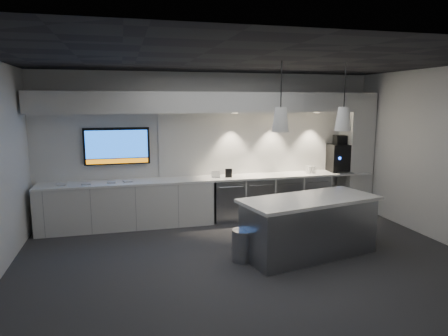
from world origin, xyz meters
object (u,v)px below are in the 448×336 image
object	(u,v)px
wall_tv	(117,146)
coffee_machine	(339,157)
island	(309,226)
bin	(243,245)

from	to	relation	value
wall_tv	coffee_machine	world-z (taller)	wall_tv
island	coffee_machine	bearing A→B (deg)	38.85
wall_tv	bin	bearing A→B (deg)	-52.92
wall_tv	bin	distance (m)	3.32
wall_tv	island	distance (m)	3.96
bin	coffee_machine	world-z (taller)	coffee_machine
bin	coffee_machine	xyz separation A→B (m)	(2.86, 2.18, 0.98)
wall_tv	coffee_machine	size ratio (longest dim) A/B	1.57
wall_tv	bin	world-z (taller)	wall_tv
wall_tv	island	xyz separation A→B (m)	(2.91, -2.45, -1.09)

